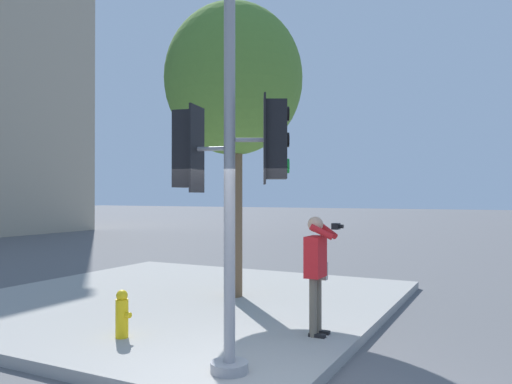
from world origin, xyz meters
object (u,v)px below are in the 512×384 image
traffic_signal_pole (230,172)px  person_photographer (317,264)px  street_tree (234,82)px  fire_hydrant (122,314)px

traffic_signal_pole → person_photographer: size_ratio=2.57×
street_tree → fire_hydrant: (-3.28, -0.03, -4.00)m
traffic_signal_pole → person_photographer: 2.29m
traffic_signal_pole → fire_hydrant: (0.47, 2.05, -1.96)m
street_tree → fire_hydrant: street_tree is taller
person_photographer → fire_hydrant: (-1.40, 2.43, -0.70)m
person_photographer → fire_hydrant: 2.89m
fire_hydrant → traffic_signal_pole: bearing=-103.0°
person_photographer → fire_hydrant: person_photographer is taller
fire_hydrant → person_photographer: bearing=-60.0°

